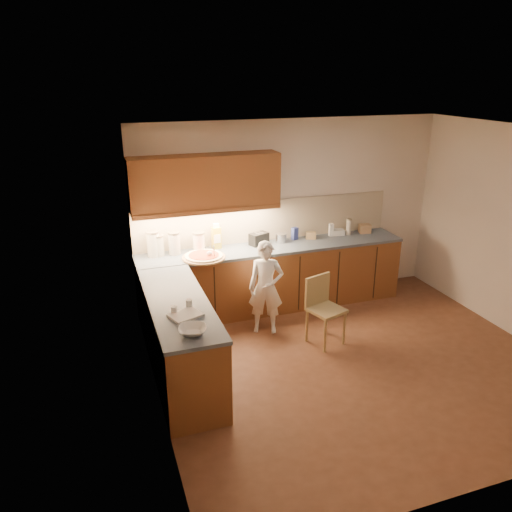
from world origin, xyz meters
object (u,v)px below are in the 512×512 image
object	(u,v)px
child	(266,288)
toaster	(259,239)
pizza_on_board	(204,257)
wooden_chair	(323,305)
oil_jug	(216,237)

from	to	relation	value
child	toaster	bearing A→B (deg)	98.80
pizza_on_board	wooden_chair	size ratio (longest dim) A/B	0.66
pizza_on_board	toaster	distance (m)	0.90
pizza_on_board	toaster	xyz separation A→B (m)	(0.85, 0.29, 0.06)
child	oil_jug	world-z (taller)	oil_jug
wooden_chair	toaster	size ratio (longest dim) A/B	2.86
wooden_chair	toaster	bearing A→B (deg)	90.37
pizza_on_board	toaster	size ratio (longest dim) A/B	1.88
pizza_on_board	oil_jug	size ratio (longest dim) A/B	1.59
pizza_on_board	oil_jug	world-z (taller)	oil_jug
oil_jug	pizza_on_board	bearing A→B (deg)	-127.71
oil_jug	toaster	world-z (taller)	oil_jug
pizza_on_board	oil_jug	distance (m)	0.44
toaster	wooden_chair	bearing A→B (deg)	-93.36
child	toaster	size ratio (longest dim) A/B	4.10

